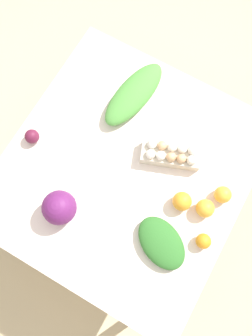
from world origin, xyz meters
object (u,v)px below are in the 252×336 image
Objects in this scene: greens_bunch_beet_tops at (134,94)px; greens_bunch_kale at (161,243)px; cabbage_purple at (59,208)px; orange_0 at (205,208)px; beet_root at (32,136)px; orange_2 at (182,201)px; orange_1 at (223,195)px; orange_3 at (203,241)px; egg_carton at (171,154)px.

greens_bunch_beet_tops is 1.60× the size of greens_bunch_kale.
cabbage_purple is 0.62m from orange_0.
greens_bunch_kale is at bearing 80.30° from beet_root.
orange_1 is at bearing 129.18° from orange_2.
beet_root is (-0.13, -0.74, 0.00)m from greens_bunch_kale.
orange_2 is at bearing -123.71° from orange_3.
cabbage_purple is at bearing 53.97° from beet_root.
egg_carton is at bearing -139.35° from orange_2.
cabbage_purple reaches higher than greens_bunch_beet_tops.
orange_3 is at bearing 56.29° from orange_2.
orange_2 reaches higher than orange_0.
greens_bunch_kale is 3.72× the size of orange_3.
greens_bunch_beet_tops is at bearing -141.07° from greens_bunch_kale.
greens_bunch_beet_tops is at bearing -111.63° from orange_1.
cabbage_purple reaches higher than orange_1.
orange_1 is at bearing 124.64° from cabbage_purple.
orange_0 is 1.07× the size of orange_1.
egg_carton is at bearing -120.46° from orange_0.
orange_3 is (0.22, 0.01, -0.00)m from orange_1.
greens_bunch_kale is 3.69× the size of beet_root.
greens_bunch_beet_tops reaches higher than greens_bunch_kale.
orange_1 reaches higher than beet_root.
egg_carton is (-0.45, 0.30, -0.03)m from cabbage_purple.
egg_carton is 0.73× the size of greens_bunch_beet_tops.
orange_2 reaches higher than beet_root.
cabbage_purple is 0.62m from orange_3.
beet_root reaches higher than greens_bunch_kale.
cabbage_purple is at bearing -55.36° from orange_1.
orange_2 is (-0.28, 0.44, -0.03)m from cabbage_purple.
cabbage_purple is 0.63m from greens_bunch_beet_tops.
beet_root is (0.41, -0.30, -0.01)m from greens_bunch_beet_tops.
cabbage_purple is at bearing -0.80° from greens_bunch_beet_tops.
egg_carton is 0.40m from orange_3.
orange_2 is (-0.07, 0.73, 0.01)m from beet_root.
orange_0 is 0.96× the size of orange_2.
greens_bunch_kale is 0.75m from beet_root.
beet_root is at bearing -92.13° from orange_3.
cabbage_purple is 1.75× the size of orange_2.
orange_3 reaches higher than greens_bunch_kale.
egg_carton is 0.64m from beet_root.
orange_1 is (-0.40, 0.58, -0.04)m from cabbage_purple.
greens_bunch_beet_tops is 0.61m from orange_1.
orange_2 is 0.19m from orange_3.
cabbage_purple is 0.60× the size of greens_bunch_kale.
greens_bunch_beet_tops reaches higher than orange_3.
greens_bunch_kale is (0.36, 0.15, -0.01)m from egg_carton.
beet_root is at bearing -126.03° from cabbage_purple.
egg_carton reaches higher than greens_bunch_kale.
orange_0 is 0.10m from orange_1.
orange_0 is at bearing -51.06° from egg_carton.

